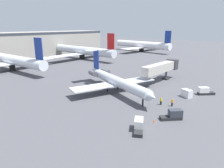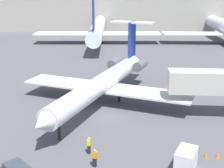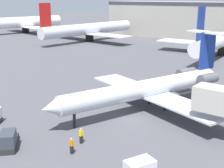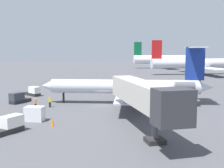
{
  "view_description": "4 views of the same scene",
  "coord_description": "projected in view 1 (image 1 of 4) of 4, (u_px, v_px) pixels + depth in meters",
  "views": [
    {
      "loc": [
        -38.63,
        -29.19,
        16.79
      ],
      "look_at": [
        -0.87,
        5.04,
        2.19
      ],
      "focal_mm": 33.05,
      "sensor_mm": 36.0,
      "label": 1
    },
    {
      "loc": [
        3.94,
        -34.51,
        14.95
      ],
      "look_at": [
        0.98,
        3.8,
        2.98
      ],
      "focal_mm": 49.59,
      "sensor_mm": 36.0,
      "label": 2
    },
    {
      "loc": [
        20.71,
        -30.28,
        14.79
      ],
      "look_at": [
        -3.28,
        0.31,
        3.93
      ],
      "focal_mm": 49.96,
      "sensor_mm": 36.0,
      "label": 3
    },
    {
      "loc": [
        45.6,
        -9.44,
        9.17
      ],
      "look_at": [
        -0.14,
        1.64,
        3.54
      ],
      "focal_mm": 44.57,
      "sensor_mm": 36.0,
      "label": 4
    }
  ],
  "objects": [
    {
      "name": "ground_plane",
      "position": [
        129.0,
        96.0,
        51.0
      ],
      "size": [
        400.0,
        400.0,
        0.1
      ],
      "primitive_type": "cube",
      "color": "#4C4C51"
    },
    {
      "name": "traffic_cone_near",
      "position": [
        183.0,
        91.0,
        53.62
      ],
      "size": [
        0.36,
        0.36,
        0.55
      ],
      "color": "orange",
      "rests_on": "ground_plane"
    },
    {
      "name": "ground_crew_loader",
      "position": [
        161.0,
        101.0,
        44.91
      ],
      "size": [
        0.29,
        0.42,
        1.69
      ],
      "color": "black",
      "rests_on": "ground_plane"
    },
    {
      "name": "baggage_tug_lead",
      "position": [
        173.0,
        115.0,
        37.94
      ],
      "size": [
        3.91,
        3.71,
        1.9
      ],
      "color": "#262628",
      "rests_on": "ground_plane"
    },
    {
      "name": "parked_airliner_east_mid",
      "position": [
        82.0,
        51.0,
        105.5
      ],
      "size": [
        36.68,
        43.58,
        13.31
      ],
      "color": "silver",
      "rests_on": "ground_plane"
    },
    {
      "name": "ground_crew_marshaller",
      "position": [
        172.0,
        102.0,
        44.07
      ],
      "size": [
        0.44,
        0.32,
        1.69
      ],
      "color": "black",
      "rests_on": "ground_plane"
    },
    {
      "name": "regional_jet",
      "position": [
        114.0,
        80.0,
        53.41
      ],
      "size": [
        23.52,
        29.0,
        9.83
      ],
      "color": "silver",
      "rests_on": "ground_plane"
    },
    {
      "name": "baggage_tug_trailing",
      "position": [
        205.0,
        91.0,
        51.5
      ],
      "size": [
        3.86,
        3.78,
        1.9
      ],
      "color": "#262628",
      "rests_on": "ground_plane"
    },
    {
      "name": "cargo_container_uld",
      "position": [
        187.0,
        93.0,
        49.68
      ],
      "size": [
        2.31,
        2.8,
        1.91
      ],
      "color": "silver",
      "rests_on": "ground_plane"
    },
    {
      "name": "parked_airliner_east_end",
      "position": [
        142.0,
        45.0,
        134.57
      ],
      "size": [
        35.37,
        41.94,
        13.66
      ],
      "color": "white",
      "rests_on": "ground_plane"
    },
    {
      "name": "baggage_tug_spare",
      "position": [
        139.0,
        126.0,
        33.91
      ],
      "size": [
        4.11,
        3.37,
        1.9
      ],
      "color": "#262628",
      "rests_on": "ground_plane"
    },
    {
      "name": "traffic_cone_far",
      "position": [
        154.0,
        121.0,
        36.92
      ],
      "size": [
        0.36,
        0.36,
        0.55
      ],
      "color": "orange",
      "rests_on": "ground_plane"
    },
    {
      "name": "jet_bridge",
      "position": [
        162.0,
        67.0,
        63.13
      ],
      "size": [
        17.55,
        3.2,
        5.99
      ],
      "color": "#B7B2A8",
      "rests_on": "ground_plane"
    },
    {
      "name": "parked_airliner_centre",
      "position": [
        12.0,
        60.0,
        78.2
      ],
      "size": [
        35.32,
        41.77,
        13.01
      ],
      "color": "silver",
      "rests_on": "ground_plane"
    },
    {
      "name": "traffic_cone_mid",
      "position": [
        182.0,
        92.0,
        52.84
      ],
      "size": [
        0.36,
        0.36,
        0.55
      ],
      "color": "orange",
      "rests_on": "ground_plane"
    }
  ]
}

